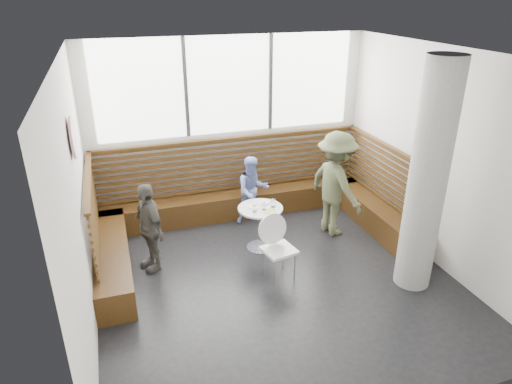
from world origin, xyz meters
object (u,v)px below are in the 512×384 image
object	(u,v)px
concrete_column	(428,180)
child_back	(253,190)
adult_man	(336,184)
child_left	(149,227)
cafe_chair	(277,242)
cafe_table	(260,219)

from	to	relation	value
concrete_column	child_back	distance (m)	3.13
adult_man	child_back	world-z (taller)	adult_man
child_back	child_left	world-z (taller)	child_left
adult_man	cafe_chair	bearing A→B (deg)	110.87
cafe_chair	child_back	distance (m)	1.75
concrete_column	child_left	xyz separation A→B (m)	(-3.52, 1.56, -0.91)
adult_man	child_back	xyz separation A→B (m)	(-1.20, 0.81, -0.29)
child_back	child_left	bearing A→B (deg)	-153.44
cafe_table	child_left	distance (m)	1.74
cafe_chair	child_left	bearing A→B (deg)	144.03
cafe_table	child_left	size ratio (longest dim) A/B	0.53
concrete_column	cafe_chair	bearing A→B (deg)	157.12
concrete_column	child_back	bearing A→B (deg)	122.90
cafe_table	child_left	bearing A→B (deg)	-179.71
concrete_column	cafe_chair	distance (m)	2.22
concrete_column	cafe_chair	world-z (taller)	concrete_column
concrete_column	child_back	world-z (taller)	concrete_column
adult_man	cafe_table	bearing A→B (deg)	82.21
adult_man	child_left	size ratio (longest dim) A/B	1.31
concrete_column	adult_man	world-z (taller)	concrete_column
cafe_table	child_back	bearing A→B (deg)	79.52
child_back	adult_man	bearing A→B (deg)	-33.73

